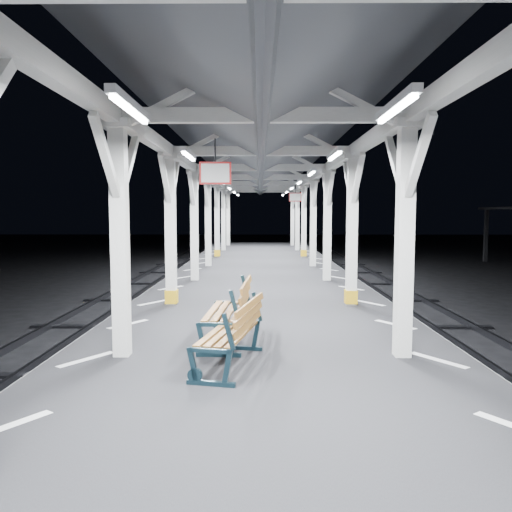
{
  "coord_description": "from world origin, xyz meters",
  "views": [
    {
      "loc": [
        -0.03,
        -8.99,
        3.05
      ],
      "look_at": [
        -0.1,
        0.72,
        2.2
      ],
      "focal_mm": 35.0,
      "sensor_mm": 36.0,
      "label": 1
    }
  ],
  "objects": [
    {
      "name": "canopy",
      "position": [
        0.0,
        -0.02,
        4.56
      ],
      "size": [
        5.4,
        49.0,
        4.65
      ],
      "color": "silver",
      "rests_on": "platform"
    },
    {
      "name": "ground",
      "position": [
        0.0,
        0.0,
        0.0
      ],
      "size": [
        120.0,
        120.0,
        0.0
      ],
      "primitive_type": "plane",
      "color": "black",
      "rests_on": "ground"
    },
    {
      "name": "bench_mid",
      "position": [
        -0.46,
        -1.2,
        1.52
      ],
      "size": [
        0.78,
        1.83,
        0.97
      ],
      "rotation": [
        0.0,
        0.0,
        -0.06
      ],
      "color": "#122630",
      "rests_on": "platform"
    },
    {
      "name": "platform",
      "position": [
        0.0,
        0.0,
        0.5
      ],
      "size": [
        6.0,
        50.0,
        1.0
      ],
      "primitive_type": "cube",
      "color": "black",
      "rests_on": "ground"
    },
    {
      "name": "bench_near",
      "position": [
        -0.35,
        -2.49,
        1.48
      ],
      "size": [
        0.93,
        1.74,
        0.89
      ],
      "rotation": [
        0.0,
        0.0,
        -0.2
      ],
      "color": "#122630",
      "rests_on": "platform"
    },
    {
      "name": "hazard_stripes_right",
      "position": [
        2.45,
        0.0,
        1.0
      ],
      "size": [
        1.0,
        48.0,
        0.01
      ],
      "primitive_type": "cube",
      "color": "silver",
      "rests_on": "platform"
    },
    {
      "name": "hazard_stripes_left",
      "position": [
        -2.45,
        0.0,
        1.0
      ],
      "size": [
        1.0,
        48.0,
        0.01
      ],
      "primitive_type": "cube",
      "color": "silver",
      "rests_on": "platform"
    }
  ]
}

